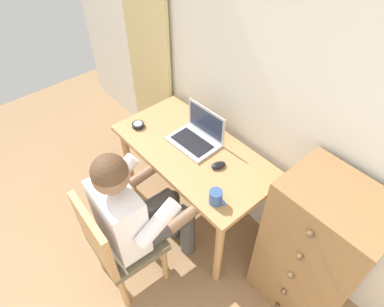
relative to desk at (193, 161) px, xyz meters
The scene contains 10 objects.
wall_back 0.77m from the desk, 55.47° to the left, with size 4.80×0.05×2.50m, color silver.
curtain_panel 1.09m from the desk, 161.86° to the left, with size 0.57×0.03×2.25m, color #CCB77A.
desk is the anchor object (origin of this frame).
dresser 0.98m from the desk, ahead, with size 0.55×0.45×1.08m.
chair 0.76m from the desk, 81.38° to the right, with size 0.44×0.42×0.87m.
person_seated 0.57m from the desk, 77.80° to the right, with size 0.54×0.60×1.19m.
laptop 0.19m from the desk, 121.60° to the left, with size 0.35×0.27×0.24m.
computer_mouse 0.27m from the desk, ahead, with size 0.06×0.10×0.03m, color black.
desk_clock 0.49m from the desk, 161.65° to the right, with size 0.09×0.09×0.03m.
coffee_mug 0.50m from the desk, 24.78° to the right, with size 0.12×0.08×0.09m.
Camera 1 is at (0.99, 0.74, 2.34)m, focal length 31.36 mm.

